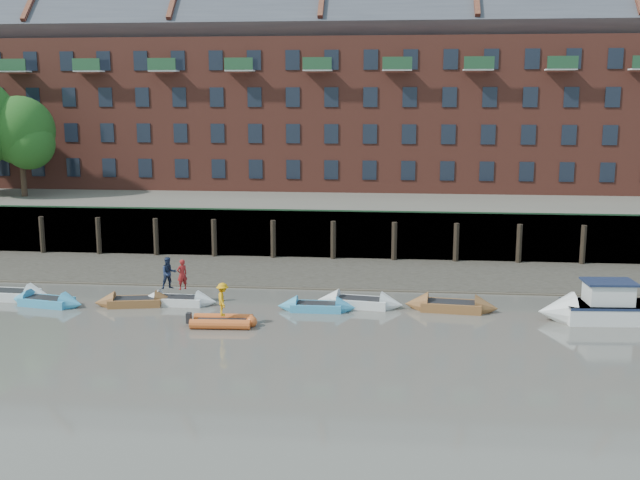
# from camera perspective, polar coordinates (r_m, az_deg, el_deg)

# --- Properties ---
(ground) EXTENTS (220.00, 220.00, 0.00)m
(ground) POSITION_cam_1_polar(r_m,az_deg,el_deg) (29.07, -6.51, -10.59)
(ground) COLOR #5F5B53
(ground) RESTS_ON ground
(foreshore) EXTENTS (110.00, 8.00, 0.50)m
(foreshore) POSITION_cam_1_polar(r_m,az_deg,el_deg) (46.06, -1.85, -2.47)
(foreshore) COLOR #3D382F
(foreshore) RESTS_ON ground
(mud_band) EXTENTS (110.00, 1.60, 0.10)m
(mud_band) POSITION_cam_1_polar(r_m,az_deg,el_deg) (42.78, -2.44, -3.51)
(mud_band) COLOR #4C4336
(mud_band) RESTS_ON ground
(river_wall) EXTENTS (110.00, 1.23, 3.30)m
(river_wall) POSITION_cam_1_polar(r_m,az_deg,el_deg) (49.99, -1.21, 0.45)
(river_wall) COLOR #2D2A26
(river_wall) RESTS_ON ground
(bank_terrace) EXTENTS (110.00, 28.00, 3.20)m
(bank_terrace) POSITION_cam_1_polar(r_m,az_deg,el_deg) (63.36, 0.25, 2.66)
(bank_terrace) COLOR #5E594D
(bank_terrace) RESTS_ON ground
(apartment_terrace) EXTENTS (80.60, 15.56, 20.98)m
(apartment_terrace) POSITION_cam_1_polar(r_m,az_deg,el_deg) (63.75, 0.34, 12.83)
(apartment_terrace) COLOR brown
(apartment_terrace) RESTS_ON bank_terrace
(rowboat_0) EXTENTS (4.78, 1.59, 1.37)m
(rowboat_0) POSITION_cam_1_polar(r_m,az_deg,el_deg) (43.26, -22.63, -3.86)
(rowboat_0) COLOR silver
(rowboat_0) RESTS_ON ground
(rowboat_1) EXTENTS (4.31, 1.96, 1.21)m
(rowboat_1) POSITION_cam_1_polar(r_m,az_deg,el_deg) (41.23, -20.11, -4.42)
(rowboat_1) COLOR #3A97C2
(rowboat_1) RESTS_ON ground
(rowboat_2) EXTENTS (4.27, 1.98, 1.19)m
(rowboat_2) POSITION_cam_1_polar(r_m,az_deg,el_deg) (39.87, -13.90, -4.58)
(rowboat_2) COLOR brown
(rowboat_2) RESTS_ON ground
(rowboat_3) EXTENTS (4.08, 1.31, 1.17)m
(rowboat_3) POSITION_cam_1_polar(r_m,az_deg,el_deg) (39.63, -10.73, -4.55)
(rowboat_3) COLOR silver
(rowboat_3) RESTS_ON ground
(rowboat_4) EXTENTS (3.95, 1.17, 1.15)m
(rowboat_4) POSITION_cam_1_polar(r_m,az_deg,el_deg) (37.83, -0.27, -5.10)
(rowboat_4) COLOR #3A97C2
(rowboat_4) RESTS_ON ground
(rowboat_5) EXTENTS (4.59, 1.90, 1.29)m
(rowboat_5) POSITION_cam_1_polar(r_m,az_deg,el_deg) (38.58, 3.04, -4.76)
(rowboat_5) COLOR silver
(rowboat_5) RESTS_ON ground
(rowboat_6) EXTENTS (4.77, 1.83, 1.35)m
(rowboat_6) POSITION_cam_1_polar(r_m,az_deg,el_deg) (38.39, 9.96, -4.98)
(rowboat_6) COLOR brown
(rowboat_6) RESTS_ON ground
(rib_tender) EXTENTS (3.11, 1.58, 0.53)m
(rib_tender) POSITION_cam_1_polar(r_m,az_deg,el_deg) (35.62, -7.28, -6.16)
(rib_tender) COLOR #D15922
(rib_tender) RESTS_ON ground
(motor_launch) EXTENTS (6.24, 2.39, 2.53)m
(motor_launch) POSITION_cam_1_polar(r_m,az_deg,el_deg) (38.34, 20.18, -4.88)
(motor_launch) COLOR silver
(motor_launch) RESTS_ON ground
(person_rower_a) EXTENTS (0.68, 0.68, 1.59)m
(person_rower_a) POSITION_cam_1_polar(r_m,az_deg,el_deg) (39.32, -10.46, -2.59)
(person_rower_a) COLOR maroon
(person_rower_a) RESTS_ON rowboat_3
(person_rower_b) EXTENTS (1.03, 0.97, 1.68)m
(person_rower_b) POSITION_cam_1_polar(r_m,az_deg,el_deg) (39.54, -11.45, -2.49)
(person_rower_b) COLOR #19233F
(person_rower_b) RESTS_ON rowboat_3
(person_rib_crew) EXTENTS (0.83, 1.13, 1.57)m
(person_rib_crew) POSITION_cam_1_polar(r_m,az_deg,el_deg) (35.38, -7.42, -4.50)
(person_rib_crew) COLOR orange
(person_rib_crew) RESTS_ON rib_tender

